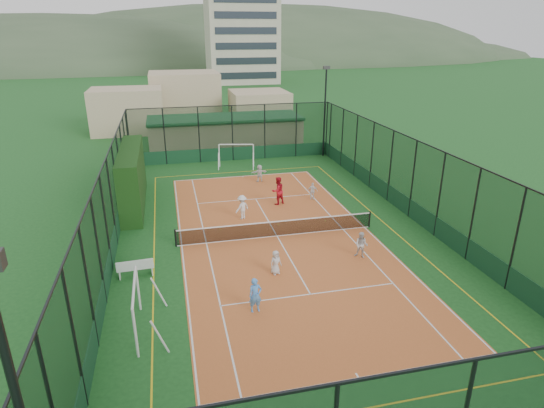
{
  "coord_description": "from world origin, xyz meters",
  "views": [
    {
      "loc": [
        -5.78,
        -23.36,
        11.3
      ],
      "look_at": [
        0.2,
        2.14,
        1.2
      ],
      "focal_mm": 30.0,
      "sensor_mm": 36.0,
      "label": 1
    }
  ],
  "objects_px": {
    "apartment_tower": "(241,11)",
    "child_far_right": "(313,191)",
    "white_bench": "(135,267)",
    "child_far_left": "(242,207)",
    "child_near_right": "(361,245)",
    "clubhouse": "(225,132)",
    "futsal_goal_far": "(236,156)",
    "coach": "(278,191)",
    "child_near_left": "(276,262)",
    "child_far_back": "(260,173)",
    "futsal_goal_near": "(137,309)",
    "child_near_mid": "(255,295)",
    "floodlight_ne": "(325,112)"
  },
  "relations": [
    {
      "from": "apartment_tower",
      "to": "child_far_right",
      "type": "height_order",
      "value": "apartment_tower"
    },
    {
      "from": "white_bench",
      "to": "child_far_left",
      "type": "relative_size",
      "value": 1.11
    },
    {
      "from": "child_near_right",
      "to": "child_far_right",
      "type": "height_order",
      "value": "child_near_right"
    },
    {
      "from": "clubhouse",
      "to": "futsal_goal_far",
      "type": "height_order",
      "value": "clubhouse"
    },
    {
      "from": "child_far_left",
      "to": "coach",
      "type": "distance_m",
      "value": 3.47
    },
    {
      "from": "apartment_tower",
      "to": "child_near_left",
      "type": "xyz_separation_m",
      "value": [
        -13.1,
        -86.2,
        -14.37
      ]
    },
    {
      "from": "futsal_goal_far",
      "to": "clubhouse",
      "type": "bearing_deg",
      "value": 102.43
    },
    {
      "from": "child_near_left",
      "to": "futsal_goal_far",
      "type": "bearing_deg",
      "value": 66.02
    },
    {
      "from": "child_far_left",
      "to": "child_far_back",
      "type": "bearing_deg",
      "value": -142.69
    },
    {
      "from": "coach",
      "to": "child_near_right",
      "type": "bearing_deg",
      "value": 82.17
    },
    {
      "from": "apartment_tower",
      "to": "futsal_goal_near",
      "type": "relative_size",
      "value": 9.28
    },
    {
      "from": "child_far_left",
      "to": "child_near_mid",
      "type": "bearing_deg",
      "value": 50.77
    },
    {
      "from": "clubhouse",
      "to": "futsal_goal_far",
      "type": "xyz_separation_m",
      "value": [
        -0.03,
        -7.19,
        -0.58
      ]
    },
    {
      "from": "futsal_goal_far",
      "to": "futsal_goal_near",
      "type": "bearing_deg",
      "value": -95.92
    },
    {
      "from": "child_far_right",
      "to": "coach",
      "type": "xyz_separation_m",
      "value": [
        -2.63,
        -0.37,
        0.36
      ]
    },
    {
      "from": "white_bench",
      "to": "child_near_left",
      "type": "xyz_separation_m",
      "value": [
        6.7,
        -1.32,
        0.14
      ]
    },
    {
      "from": "child_near_right",
      "to": "coach",
      "type": "xyz_separation_m",
      "value": [
        -2.39,
        8.63,
        0.26
      ]
    },
    {
      "from": "futsal_goal_near",
      "to": "child_near_mid",
      "type": "height_order",
      "value": "futsal_goal_near"
    },
    {
      "from": "floodlight_ne",
      "to": "child_near_mid",
      "type": "distance_m",
      "value": 26.47
    },
    {
      "from": "child_near_right",
      "to": "child_far_left",
      "type": "xyz_separation_m",
      "value": [
        -5.21,
        6.62,
        0.07
      ]
    },
    {
      "from": "apartment_tower",
      "to": "child_far_right",
      "type": "distance_m",
      "value": 78.31
    },
    {
      "from": "apartment_tower",
      "to": "child_near_left",
      "type": "bearing_deg",
      "value": -98.64
    },
    {
      "from": "futsal_goal_far",
      "to": "child_far_back",
      "type": "relative_size",
      "value": 2.24
    },
    {
      "from": "floodlight_ne",
      "to": "clubhouse",
      "type": "relative_size",
      "value": 0.54
    },
    {
      "from": "child_near_mid",
      "to": "clubhouse",
      "type": "bearing_deg",
      "value": 78.86
    },
    {
      "from": "child_near_mid",
      "to": "child_far_left",
      "type": "bearing_deg",
      "value": 77.6
    },
    {
      "from": "apartment_tower",
      "to": "coach",
      "type": "distance_m",
      "value": 78.92
    },
    {
      "from": "floodlight_ne",
      "to": "futsal_goal_near",
      "type": "relative_size",
      "value": 2.55
    },
    {
      "from": "white_bench",
      "to": "clubhouse",
      "type": "bearing_deg",
      "value": 69.3
    },
    {
      "from": "child_far_left",
      "to": "child_near_right",
      "type": "bearing_deg",
      "value": 95.55
    },
    {
      "from": "futsal_goal_near",
      "to": "child_far_left",
      "type": "distance_m",
      "value": 12.06
    },
    {
      "from": "child_far_right",
      "to": "clubhouse",
      "type": "bearing_deg",
      "value": -60.34
    },
    {
      "from": "child_near_left",
      "to": "child_near_mid",
      "type": "height_order",
      "value": "child_near_mid"
    },
    {
      "from": "coach",
      "to": "clubhouse",
      "type": "bearing_deg",
      "value": -108.95
    },
    {
      "from": "floodlight_ne",
      "to": "futsal_goal_far",
      "type": "xyz_separation_m",
      "value": [
        -8.63,
        -1.79,
        -3.13
      ]
    },
    {
      "from": "child_far_left",
      "to": "child_near_left",
      "type": "bearing_deg",
      "value": 60.67
    },
    {
      "from": "clubhouse",
      "to": "futsal_goal_near",
      "type": "distance_m",
      "value": 30.36
    },
    {
      "from": "apartment_tower",
      "to": "child_near_right",
      "type": "xyz_separation_m",
      "value": [
        -8.31,
        -85.56,
        -14.28
      ]
    },
    {
      "from": "child_near_left",
      "to": "child_near_mid",
      "type": "relative_size",
      "value": 0.8
    },
    {
      "from": "child_near_mid",
      "to": "coach",
      "type": "height_order",
      "value": "coach"
    },
    {
      "from": "white_bench",
      "to": "child_near_right",
      "type": "height_order",
      "value": "child_near_right"
    },
    {
      "from": "floodlight_ne",
      "to": "child_near_left",
      "type": "distance_m",
      "value": 23.22
    },
    {
      "from": "child_far_back",
      "to": "white_bench",
      "type": "bearing_deg",
      "value": 50.01
    },
    {
      "from": "child_far_left",
      "to": "child_far_back",
      "type": "xyz_separation_m",
      "value": [
        2.61,
        7.18,
        -0.1
      ]
    },
    {
      "from": "clubhouse",
      "to": "child_near_right",
      "type": "xyz_separation_m",
      "value": [
        3.69,
        -25.56,
        -0.85
      ]
    },
    {
      "from": "floodlight_ne",
      "to": "white_bench",
      "type": "height_order",
      "value": "floodlight_ne"
    },
    {
      "from": "white_bench",
      "to": "apartment_tower",
      "type": "bearing_deg",
      "value": 73.57
    },
    {
      "from": "floodlight_ne",
      "to": "child_far_left",
      "type": "xyz_separation_m",
      "value": [
        -10.13,
        -13.54,
        -3.33
      ]
    },
    {
      "from": "child_near_mid",
      "to": "child_far_left",
      "type": "xyz_separation_m",
      "value": [
        1.17,
        10.17,
        0.01
      ]
    },
    {
      "from": "apartment_tower",
      "to": "futsal_goal_near",
      "type": "xyz_separation_m",
      "value": [
        -19.49,
        -89.42,
        -13.96
      ]
    }
  ]
}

